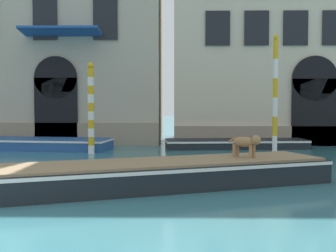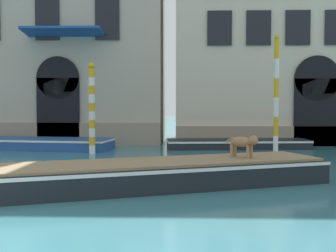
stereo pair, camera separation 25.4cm
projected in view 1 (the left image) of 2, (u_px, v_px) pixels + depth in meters
The scene contains 7 objects.
palazzo_right at pixel (281, 21), 24.46m from camera, with size 11.18×6.13×12.58m.
boat_foreground at pixel (160, 173), 11.28m from camera, with size 8.71×5.00×0.64m.
dog_on_deck at pixel (246, 142), 11.94m from camera, with size 0.78×0.61×0.61m.
boat_moored_near_palazzo at pixel (36, 144), 20.13m from camera, with size 6.64×2.79×0.48m.
boat_moored_far at pixel (236, 144), 20.67m from camera, with size 6.33×2.18×0.39m.
mooring_pole_0 at pixel (91, 108), 18.36m from camera, with size 0.25×0.25×3.59m.
mooring_pole_2 at pixel (275, 95), 18.02m from camera, with size 0.20×0.20×4.62m.
Camera 1 is at (3.51, -5.73, 2.07)m, focal length 50.00 mm.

